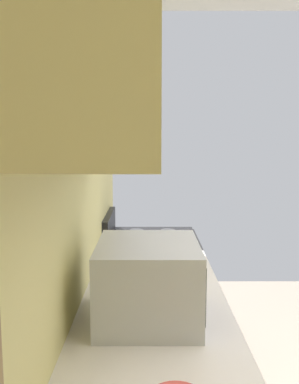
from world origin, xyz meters
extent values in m
cube|color=#E1D584|center=(0.00, 1.65, 1.30)|extent=(3.80, 0.12, 2.59)
cube|color=white|center=(-0.40, 1.27, 0.88)|extent=(2.87, 0.66, 0.02)
cube|color=#332819|center=(0.54, 0.95, 0.44)|extent=(0.01, 0.01, 0.80)
cube|color=beige|center=(-0.40, 1.43, 1.95)|extent=(1.79, 0.31, 0.70)
cube|color=black|center=(1.34, 1.26, 0.45)|extent=(0.63, 0.65, 0.89)
cube|color=black|center=(1.34, 0.93, 0.40)|extent=(0.49, 0.01, 0.49)
cube|color=black|center=(1.34, 1.26, 0.90)|extent=(0.59, 0.62, 0.02)
cube|color=black|center=(1.34, 1.57, 0.98)|extent=(0.59, 0.04, 0.18)
cylinder|color=#38383D|center=(1.20, 1.14, 0.92)|extent=(0.11, 0.11, 0.01)
cylinder|color=#38383D|center=(1.48, 1.14, 0.92)|extent=(0.11, 0.11, 0.01)
cylinder|color=#38383D|center=(1.20, 1.38, 0.92)|extent=(0.11, 0.11, 0.01)
cylinder|color=#38383D|center=(1.48, 1.38, 0.92)|extent=(0.11, 0.11, 0.01)
cube|color=#B7BABF|center=(0.03, 1.29, 1.05)|extent=(0.46, 0.40, 0.31)
cube|color=black|center=(-0.01, 1.09, 1.05)|extent=(0.28, 0.01, 0.22)
cube|color=#2D2D33|center=(0.21, 1.09, 1.05)|extent=(0.08, 0.01, 0.22)
camera|label=1|loc=(-1.59, 1.29, 1.63)|focal=39.53mm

